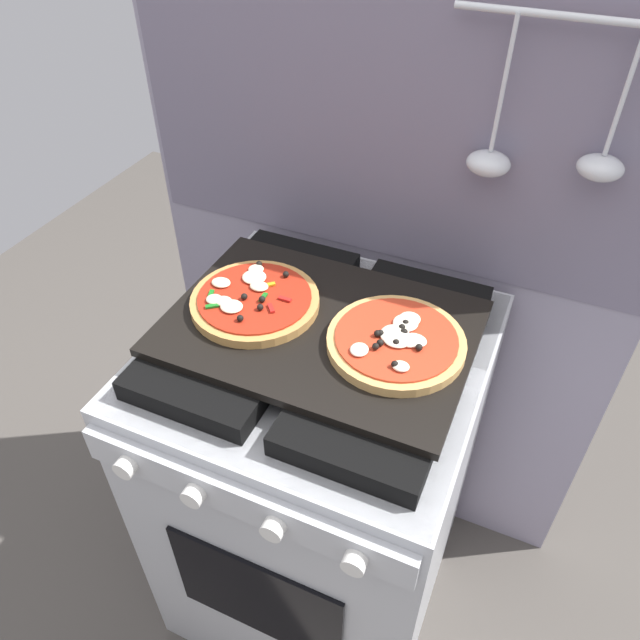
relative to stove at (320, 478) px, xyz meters
The scene contains 6 objects.
ground_plane 0.45m from the stove, 90.00° to the left, with size 4.00×4.00×0.00m, color #4C4742.
kitchen_backsplash 0.48m from the stove, 89.53° to the left, with size 1.10×0.09×1.55m.
stove is the anchor object (origin of this frame).
baking_tray 0.46m from the stove, 90.00° to the left, with size 0.54×0.38×0.02m, color black.
pizza_left 0.50m from the stove, behind, with size 0.24×0.24×0.03m.
pizza_right 0.50m from the stove, ahead, with size 0.24×0.24×0.03m.
Camera 1 is at (0.33, -0.73, 1.62)m, focal length 33.78 mm.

